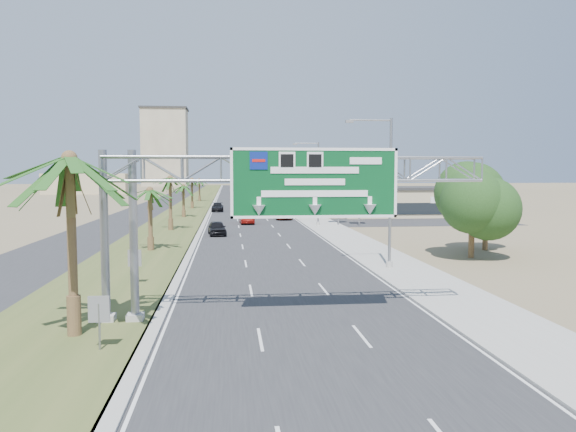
{
  "coord_description": "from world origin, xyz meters",
  "views": [
    {
      "loc": [
        -3.18,
        -14.23,
        6.47
      ],
      "look_at": [
        -0.12,
        14.49,
        4.2
      ],
      "focal_mm": 35.0,
      "sensor_mm": 36.0,
      "label": 1
    }
  ],
  "objects_px": {
    "signal_mast": "(283,182)",
    "car_right_lane": "(283,215)",
    "sign_gantry": "(278,182)",
    "pole_sign_red_far": "(305,171)",
    "pole_sign_red_near": "(339,168)",
    "car_left_lane": "(217,228)",
    "store_building": "(400,202)",
    "car_mid_lane": "(247,218)",
    "car_far": "(217,207)",
    "palm_near": "(69,160)",
    "pole_sign_blue": "(360,178)"
  },
  "relations": [
    {
      "from": "signal_mast",
      "to": "car_right_lane",
      "type": "relative_size",
      "value": 2.16
    },
    {
      "from": "sign_gantry",
      "to": "signal_mast",
      "type": "bearing_deg",
      "value": 84.26
    },
    {
      "from": "pole_sign_red_far",
      "to": "pole_sign_red_near",
      "type": "bearing_deg",
      "value": -90.86
    },
    {
      "from": "car_left_lane",
      "to": "pole_sign_red_far",
      "type": "bearing_deg",
      "value": 64.97
    },
    {
      "from": "car_right_lane",
      "to": "pole_sign_red_near",
      "type": "bearing_deg",
      "value": -61.39
    },
    {
      "from": "signal_mast",
      "to": "car_left_lane",
      "type": "xyz_separation_m",
      "value": [
        -9.54,
        -28.66,
        -4.12
      ]
    },
    {
      "from": "car_left_lane",
      "to": "pole_sign_red_far",
      "type": "relative_size",
      "value": 0.5
    },
    {
      "from": "signal_mast",
      "to": "car_left_lane",
      "type": "relative_size",
      "value": 2.41
    },
    {
      "from": "signal_mast",
      "to": "store_building",
      "type": "bearing_deg",
      "value": -19.54
    },
    {
      "from": "car_right_lane",
      "to": "pole_sign_red_near",
      "type": "distance_m",
      "value": 12.63
    },
    {
      "from": "sign_gantry",
      "to": "car_mid_lane",
      "type": "height_order",
      "value": "sign_gantry"
    },
    {
      "from": "store_building",
      "to": "pole_sign_red_far",
      "type": "relative_size",
      "value": 2.12
    },
    {
      "from": "car_mid_lane",
      "to": "car_far",
      "type": "relative_size",
      "value": 0.99
    },
    {
      "from": "car_right_lane",
      "to": "palm_near",
      "type": "bearing_deg",
      "value": -107.7
    },
    {
      "from": "palm_near",
      "to": "car_right_lane",
      "type": "xyz_separation_m",
      "value": [
        13.37,
        53.53,
        -6.27
      ]
    },
    {
      "from": "signal_mast",
      "to": "sign_gantry",
      "type": "bearing_deg",
      "value": -95.74
    },
    {
      "from": "car_mid_lane",
      "to": "pole_sign_red_near",
      "type": "bearing_deg",
      "value": -20.57
    },
    {
      "from": "pole_sign_red_near",
      "to": "signal_mast",
      "type": "bearing_deg",
      "value": 103.84
    },
    {
      "from": "car_left_lane",
      "to": "car_right_lane",
      "type": "relative_size",
      "value": 0.9
    },
    {
      "from": "sign_gantry",
      "to": "car_mid_lane",
      "type": "bearing_deg",
      "value": 89.84
    },
    {
      "from": "car_mid_lane",
      "to": "pole_sign_red_far",
      "type": "distance_m",
      "value": 32.12
    },
    {
      "from": "car_mid_lane",
      "to": "car_right_lane",
      "type": "height_order",
      "value": "car_mid_lane"
    },
    {
      "from": "store_building",
      "to": "pole_sign_red_far",
      "type": "height_order",
      "value": "pole_sign_red_far"
    },
    {
      "from": "store_building",
      "to": "car_mid_lane",
      "type": "distance_m",
      "value": 25.12
    },
    {
      "from": "signal_mast",
      "to": "car_mid_lane",
      "type": "distance_m",
      "value": 17.74
    },
    {
      "from": "sign_gantry",
      "to": "pole_sign_red_near",
      "type": "distance_m",
      "value": 43.76
    },
    {
      "from": "pole_sign_red_far",
      "to": "car_right_lane",
      "type": "bearing_deg",
      "value": -105.03
    },
    {
      "from": "sign_gantry",
      "to": "car_right_lane",
      "type": "xyz_separation_m",
      "value": [
        5.23,
        51.61,
        -5.4
      ]
    },
    {
      "from": "car_far",
      "to": "sign_gantry",
      "type": "bearing_deg",
      "value": -86.62
    },
    {
      "from": "signal_mast",
      "to": "car_mid_lane",
      "type": "xyz_separation_m",
      "value": [
        -6.1,
        -16.16,
        -4.07
      ]
    },
    {
      "from": "pole_sign_blue",
      "to": "pole_sign_red_far",
      "type": "bearing_deg",
      "value": 93.16
    },
    {
      "from": "sign_gantry",
      "to": "car_far",
      "type": "distance_m",
      "value": 68.28
    },
    {
      "from": "palm_near",
      "to": "car_mid_lane",
      "type": "bearing_deg",
      "value": 80.19
    },
    {
      "from": "palm_near",
      "to": "car_mid_lane",
      "type": "relative_size",
      "value": 1.77
    },
    {
      "from": "sign_gantry",
      "to": "pole_sign_red_near",
      "type": "height_order",
      "value": "pole_sign_red_near"
    },
    {
      "from": "palm_near",
      "to": "sign_gantry",
      "type": "bearing_deg",
      "value": 13.32
    },
    {
      "from": "signal_mast",
      "to": "car_far",
      "type": "xyz_separation_m",
      "value": [
        -10.15,
        5.91,
        -4.15
      ]
    },
    {
      "from": "car_right_lane",
      "to": "pole_sign_blue",
      "type": "xyz_separation_m",
      "value": [
        8.23,
        -10.14,
        5.04
      ]
    },
    {
      "from": "car_left_lane",
      "to": "pole_sign_red_far",
      "type": "distance_m",
      "value": 44.89
    },
    {
      "from": "palm_near",
      "to": "pole_sign_red_near",
      "type": "xyz_separation_m",
      "value": [
        19.23,
        44.25,
        -0.04
      ]
    },
    {
      "from": "store_building",
      "to": "pole_sign_red_far",
      "type": "xyz_separation_m",
      "value": [
        -11.47,
        19.23,
        4.7
      ]
    },
    {
      "from": "sign_gantry",
      "to": "pole_sign_blue",
      "type": "distance_m",
      "value": 43.6
    },
    {
      "from": "car_far",
      "to": "palm_near",
      "type": "bearing_deg",
      "value": -93.37
    },
    {
      "from": "sign_gantry",
      "to": "car_mid_lane",
      "type": "xyz_separation_m",
      "value": [
        0.13,
        45.89,
        -5.28
      ]
    },
    {
      "from": "pole_sign_red_near",
      "to": "car_far",
      "type": "bearing_deg",
      "value": 120.35
    },
    {
      "from": "signal_mast",
      "to": "pole_sign_blue",
      "type": "bearing_deg",
      "value": -70.66
    },
    {
      "from": "sign_gantry",
      "to": "pole_sign_red_near",
      "type": "xyz_separation_m",
      "value": [
        11.09,
        42.32,
        0.83
      ]
    },
    {
      "from": "car_right_lane",
      "to": "pole_sign_red_far",
      "type": "height_order",
      "value": "pole_sign_red_far"
    },
    {
      "from": "car_right_lane",
      "to": "pole_sign_red_far",
      "type": "xyz_separation_m",
      "value": [
        6.36,
        23.7,
        6.03
      ]
    },
    {
      "from": "store_building",
      "to": "car_far",
      "type": "xyz_separation_m",
      "value": [
        -26.98,
        11.88,
        -1.3
      ]
    }
  ]
}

